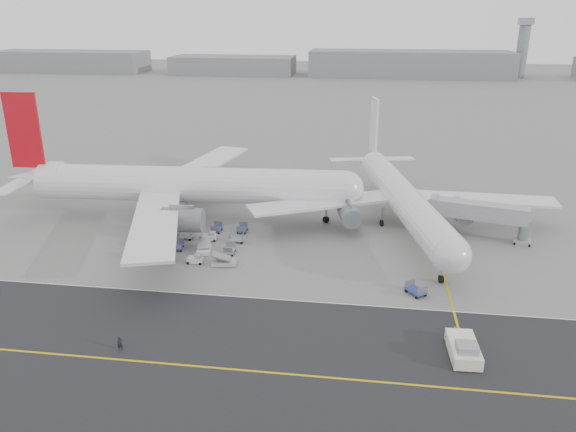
# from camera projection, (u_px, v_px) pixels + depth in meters

# --- Properties ---
(ground) EXTENTS (700.00, 700.00, 0.00)m
(ground) POSITION_uv_depth(u_px,v_px,m) (228.00, 288.00, 77.15)
(ground) COLOR gray
(ground) RESTS_ON ground
(taxiway) EXTENTS (220.00, 59.00, 0.03)m
(taxiway) POSITION_uv_depth(u_px,v_px,m) (233.00, 369.00, 59.80)
(taxiway) COLOR #28282A
(taxiway) RESTS_ON ground
(horizon_buildings) EXTENTS (520.00, 28.00, 28.00)m
(horizon_buildings) POSITION_uv_depth(u_px,v_px,m) (390.00, 77.00, 314.57)
(horizon_buildings) COLOR gray
(horizon_buildings) RESTS_ON ground
(control_tower) EXTENTS (7.00, 7.00, 31.25)m
(control_tower) POSITION_uv_depth(u_px,v_px,m) (523.00, 47.00, 304.42)
(control_tower) COLOR gray
(control_tower) RESTS_ON ground
(airliner_a) EXTENTS (65.29, 64.44, 22.51)m
(airliner_a) POSITION_uv_depth(u_px,v_px,m) (182.00, 184.00, 100.51)
(airliner_a) COLOR white
(airliner_a) RESTS_ON ground
(airliner_b) EXTENTS (52.91, 54.06, 18.90)m
(airliner_b) POSITION_uv_depth(u_px,v_px,m) (402.00, 197.00, 97.19)
(airliner_b) COLOR white
(airliner_b) RESTS_ON ground
(pushback_tug) EXTENTS (3.30, 8.36, 2.38)m
(pushback_tug) POSITION_uv_depth(u_px,v_px,m) (464.00, 349.00, 61.68)
(pushback_tug) COLOR white
(pushback_tug) RESTS_ON ground
(jet_bridge) EXTENTS (16.73, 6.98, 6.25)m
(jet_bridge) POSITION_uv_depth(u_px,v_px,m) (480.00, 213.00, 92.75)
(jet_bridge) COLOR gray
(jet_bridge) RESTS_ON ground
(gse_cluster) EXTENTS (22.80, 22.12, 1.88)m
(gse_cluster) POSITION_uv_depth(u_px,v_px,m) (194.00, 245.00, 91.11)
(gse_cluster) COLOR #9B9BA0
(gse_cluster) RESTS_ON ground
(stray_dolly) EXTENTS (3.03, 3.24, 1.70)m
(stray_dolly) POSITION_uv_depth(u_px,v_px,m) (415.00, 294.00, 75.50)
(stray_dolly) COLOR silver
(stray_dolly) RESTS_ON ground
(ground_crew_a) EXTENTS (0.76, 0.65, 1.76)m
(ground_crew_a) POSITION_uv_depth(u_px,v_px,m) (120.00, 344.00, 62.84)
(ground_crew_a) COLOR black
(ground_crew_a) RESTS_ON ground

